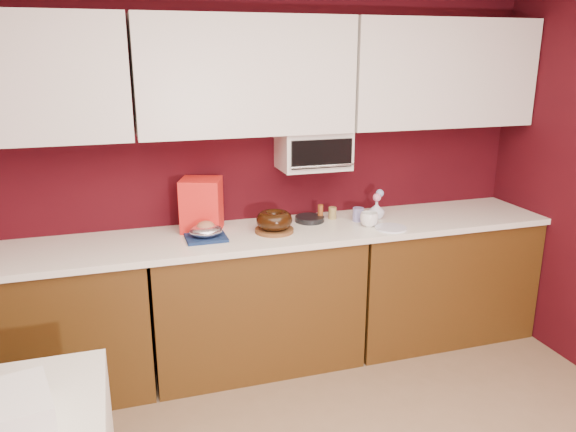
# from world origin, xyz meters

# --- Properties ---
(wall_back) EXTENTS (4.00, 0.02, 2.50)m
(wall_back) POSITION_xyz_m (0.00, 2.25, 1.25)
(wall_back) COLOR #3C080E
(wall_back) RESTS_ON floor
(base_cabinet_left) EXTENTS (1.31, 0.58, 0.86)m
(base_cabinet_left) POSITION_xyz_m (-1.33, 1.94, 0.43)
(base_cabinet_left) COLOR #4C2E0F
(base_cabinet_left) RESTS_ON floor
(base_cabinet_center) EXTENTS (1.31, 0.58, 0.86)m
(base_cabinet_center) POSITION_xyz_m (0.00, 1.94, 0.43)
(base_cabinet_center) COLOR #4C2E0F
(base_cabinet_center) RESTS_ON floor
(base_cabinet_right) EXTENTS (1.31, 0.58, 0.86)m
(base_cabinet_right) POSITION_xyz_m (1.33, 1.94, 0.43)
(base_cabinet_right) COLOR #4C2E0F
(base_cabinet_right) RESTS_ON floor
(countertop) EXTENTS (4.00, 0.62, 0.04)m
(countertop) POSITION_xyz_m (0.00, 1.94, 0.88)
(countertop) COLOR white
(countertop) RESTS_ON base_cabinet_center
(upper_cabinet_left) EXTENTS (1.31, 0.33, 0.70)m
(upper_cabinet_left) POSITION_xyz_m (-1.33, 2.08, 1.85)
(upper_cabinet_left) COLOR white
(upper_cabinet_left) RESTS_ON wall_back
(upper_cabinet_center) EXTENTS (1.31, 0.33, 0.70)m
(upper_cabinet_center) POSITION_xyz_m (0.00, 2.08, 1.85)
(upper_cabinet_center) COLOR white
(upper_cabinet_center) RESTS_ON wall_back
(upper_cabinet_right) EXTENTS (1.31, 0.33, 0.70)m
(upper_cabinet_right) POSITION_xyz_m (1.33, 2.08, 1.85)
(upper_cabinet_right) COLOR white
(upper_cabinet_right) RESTS_ON wall_back
(toaster_oven) EXTENTS (0.45, 0.30, 0.25)m
(toaster_oven) POSITION_xyz_m (0.45, 2.10, 1.38)
(toaster_oven) COLOR white
(toaster_oven) RESTS_ON upper_cabinet_center
(toaster_oven_door) EXTENTS (0.40, 0.02, 0.18)m
(toaster_oven_door) POSITION_xyz_m (0.45, 1.94, 1.38)
(toaster_oven_door) COLOR black
(toaster_oven_door) RESTS_ON toaster_oven
(toaster_oven_handle) EXTENTS (0.42, 0.02, 0.02)m
(toaster_oven_handle) POSITION_xyz_m (0.45, 1.93, 1.30)
(toaster_oven_handle) COLOR silver
(toaster_oven_handle) RESTS_ON toaster_oven
(cake_base) EXTENTS (0.25, 0.25, 0.02)m
(cake_base) POSITION_xyz_m (0.13, 1.91, 0.91)
(cake_base) COLOR brown
(cake_base) RESTS_ON countertop
(bundt_cake) EXTENTS (0.29, 0.29, 0.09)m
(bundt_cake) POSITION_xyz_m (0.13, 1.91, 0.98)
(bundt_cake) COLOR black
(bundt_cake) RESTS_ON cake_base
(navy_towel) EXTENTS (0.24, 0.21, 0.02)m
(navy_towel) POSITION_xyz_m (-0.30, 1.90, 0.91)
(navy_towel) COLOR navy
(navy_towel) RESTS_ON countertop
(foil_ham_nest) EXTENTS (0.21, 0.18, 0.07)m
(foil_ham_nest) POSITION_xyz_m (-0.30, 1.90, 0.96)
(foil_ham_nest) COLOR white
(foil_ham_nest) RESTS_ON navy_towel
(roasted_ham) EXTENTS (0.14, 0.13, 0.07)m
(roasted_ham) POSITION_xyz_m (-0.30, 1.90, 0.98)
(roasted_ham) COLOR #B37052
(roasted_ham) RESTS_ON foil_ham_nest
(pandoro_box) EXTENTS (0.30, 0.29, 0.33)m
(pandoro_box) POSITION_xyz_m (-0.30, 2.09, 1.07)
(pandoro_box) COLOR red
(pandoro_box) RESTS_ON countertop
(dark_pan) EXTENTS (0.23, 0.23, 0.03)m
(dark_pan) POSITION_xyz_m (0.42, 2.07, 0.92)
(dark_pan) COLOR black
(dark_pan) RESTS_ON countertop
(coffee_mug) EXTENTS (0.14, 0.14, 0.11)m
(coffee_mug) POSITION_xyz_m (0.75, 1.85, 0.96)
(coffee_mug) COLOR white
(coffee_mug) RESTS_ON countertop
(blue_jar) EXTENTS (0.09, 0.09, 0.09)m
(blue_jar) POSITION_xyz_m (0.73, 1.98, 0.94)
(blue_jar) COLOR navy
(blue_jar) RESTS_ON countertop
(flower_vase) EXTENTS (0.11, 0.11, 0.13)m
(flower_vase) POSITION_xyz_m (0.87, 2.00, 0.97)
(flower_vase) COLOR silver
(flower_vase) RESTS_ON countertop
(flower_pink) EXTENTS (0.06, 0.06, 0.06)m
(flower_pink) POSITION_xyz_m (0.87, 2.00, 1.05)
(flower_pink) COLOR pink
(flower_pink) RESTS_ON flower_vase
(flower_blue) EXTENTS (0.05, 0.05, 0.05)m
(flower_blue) POSITION_xyz_m (0.90, 2.02, 1.07)
(flower_blue) COLOR #88A0DA
(flower_blue) RESTS_ON flower_vase
(china_plate) EXTENTS (0.23, 0.23, 0.01)m
(china_plate) POSITION_xyz_m (0.86, 1.76, 0.91)
(china_plate) COLOR white
(china_plate) RESTS_ON countertop
(amber_bottle) EXTENTS (0.04, 0.04, 0.11)m
(amber_bottle) POSITION_xyz_m (0.49, 2.07, 0.95)
(amber_bottle) COLOR brown
(amber_bottle) RESTS_ON countertop
(paper_cup) EXTENTS (0.06, 0.06, 0.08)m
(paper_cup) POSITION_xyz_m (0.58, 2.08, 0.94)
(paper_cup) COLOR olive
(paper_cup) RESTS_ON countertop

